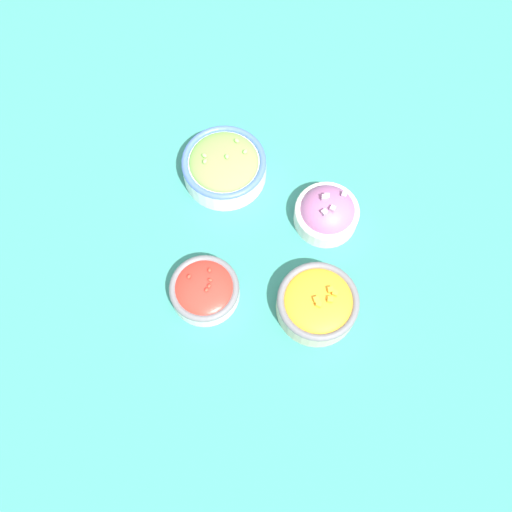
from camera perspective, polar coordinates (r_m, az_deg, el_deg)
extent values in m
plane|color=#337F75|center=(0.99, 0.00, -0.65)|extent=(3.00, 3.00, 0.00)
cylinder|color=beige|center=(0.95, 6.12, -4.85)|extent=(0.13, 0.13, 0.04)
torus|color=slate|center=(0.93, 6.24, -4.47)|extent=(0.13, 0.13, 0.01)
ellipsoid|color=orange|center=(0.93, 6.24, -4.47)|extent=(0.11, 0.11, 0.02)
cube|color=#F4A828|center=(0.92, 7.45, -3.38)|extent=(0.01, 0.01, 0.01)
cube|color=#F4A828|center=(0.92, 7.53, -4.22)|extent=(0.01, 0.01, 0.01)
cube|color=#F4A828|center=(0.91, 6.30, -4.82)|extent=(0.01, 0.01, 0.01)
cube|color=#F4A828|center=(0.91, 6.05, -4.37)|extent=(0.01, 0.01, 0.01)
cube|color=#F4A828|center=(0.92, 7.92, -3.70)|extent=(0.01, 0.01, 0.01)
cube|color=#F4A828|center=(0.91, 6.21, -4.63)|extent=(0.01, 0.01, 0.01)
cylinder|color=silver|center=(1.01, 7.02, 4.09)|extent=(0.11, 0.11, 0.03)
torus|color=silver|center=(1.00, 7.13, 4.52)|extent=(0.11, 0.11, 0.01)
ellipsoid|color=#9E5B8E|center=(1.00, 7.13, 4.52)|extent=(0.10, 0.10, 0.06)
cube|color=#C699C1|center=(0.97, 7.10, 5.95)|extent=(0.01, 0.01, 0.01)
cube|color=#C699C1|center=(0.97, 6.99, 5.87)|extent=(0.01, 0.01, 0.01)
cube|color=#C699C1|center=(0.98, 8.80, 6.05)|extent=(0.01, 0.01, 0.01)
cube|color=#C699C1|center=(0.97, 6.83, 5.81)|extent=(0.01, 0.01, 0.01)
cube|color=#C699C1|center=(0.96, 6.85, 4.36)|extent=(0.01, 0.01, 0.01)
cube|color=#C699C1|center=(0.96, 7.68, 4.72)|extent=(0.01, 0.01, 0.01)
cylinder|color=white|center=(1.05, -3.17, 8.75)|extent=(0.15, 0.15, 0.04)
torus|color=#4766B7|center=(1.03, -3.23, 9.38)|extent=(0.15, 0.15, 0.01)
ellipsoid|color=#7ABC4C|center=(1.03, -3.23, 9.38)|extent=(0.12, 0.12, 0.04)
ellipsoid|color=#99D166|center=(1.02, -1.09, 10.41)|extent=(0.01, 0.01, 0.01)
ellipsoid|color=#99D166|center=(1.01, -2.93, 9.92)|extent=(0.01, 0.01, 0.01)
ellipsoid|color=#99D166|center=(1.01, -5.18, 9.98)|extent=(0.01, 0.01, 0.01)
ellipsoid|color=#99D166|center=(1.03, -1.94, 11.46)|extent=(0.01, 0.01, 0.01)
ellipsoid|color=#99D166|center=(1.01, -5.13, 9.42)|extent=(0.01, 0.01, 0.01)
cylinder|color=silver|center=(0.96, -5.13, -3.50)|extent=(0.12, 0.12, 0.03)
torus|color=slate|center=(0.94, -5.21, -3.21)|extent=(0.12, 0.12, 0.01)
ellipsoid|color=red|center=(0.94, -5.21, -3.21)|extent=(0.10, 0.10, 0.02)
ellipsoid|color=red|center=(0.93, -4.61, -2.41)|extent=(0.01, 0.01, 0.01)
ellipsoid|color=red|center=(0.94, -6.73, -2.05)|extent=(0.01, 0.01, 0.01)
ellipsoid|color=red|center=(0.94, -4.68, -1.42)|extent=(0.01, 0.01, 0.01)
ellipsoid|color=red|center=(0.93, -4.99, -3.39)|extent=(0.01, 0.01, 0.01)
ellipsoid|color=red|center=(0.93, -4.71, -2.99)|extent=(0.01, 0.01, 0.01)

